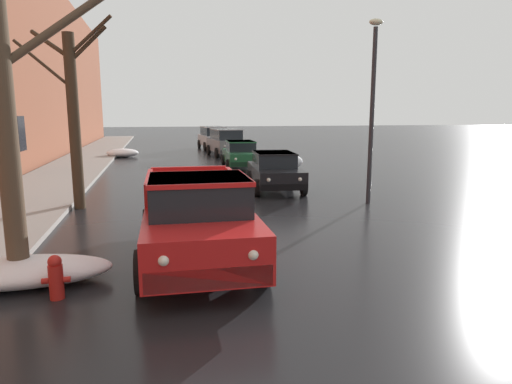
{
  "coord_description": "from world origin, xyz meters",
  "views": [
    {
      "loc": [
        -1.98,
        1.4,
        2.87
      ],
      "look_at": [
        0.24,
        11.26,
        1.07
      ],
      "focal_mm": 31.19,
      "sensor_mm": 36.0,
      "label": 1
    }
  ],
  "objects_px": {
    "pickup_truck_red_approaching_near_lane": "(197,217)",
    "fire_hydrant": "(56,277)",
    "street_lamp_post": "(372,102)",
    "bare_tree_mid_block": "(73,114)",
    "sedan_black_parked_kerbside_close": "(274,170)",
    "suv_grey_parked_far_down_block": "(226,141)",
    "sedan_green_parked_kerbside_mid": "(241,154)",
    "suv_silver_queued_behind_truck": "(213,137)"
  },
  "relations": [
    {
      "from": "pickup_truck_red_approaching_near_lane",
      "to": "fire_hydrant",
      "type": "relative_size",
      "value": 7.38
    },
    {
      "from": "bare_tree_mid_block",
      "to": "sedan_green_parked_kerbside_mid",
      "type": "relative_size",
      "value": 1.32
    },
    {
      "from": "suv_silver_queued_behind_truck",
      "to": "street_lamp_post",
      "type": "bearing_deg",
      "value": -84.75
    },
    {
      "from": "pickup_truck_red_approaching_near_lane",
      "to": "sedan_green_parked_kerbside_mid",
      "type": "xyz_separation_m",
      "value": [
        3.67,
        14.75,
        -0.13
      ]
    },
    {
      "from": "sedan_black_parked_kerbside_close",
      "to": "fire_hydrant",
      "type": "xyz_separation_m",
      "value": [
        -5.94,
        -9.0,
        -0.39
      ]
    },
    {
      "from": "bare_tree_mid_block",
      "to": "sedan_green_parked_kerbside_mid",
      "type": "height_order",
      "value": "bare_tree_mid_block"
    },
    {
      "from": "bare_tree_mid_block",
      "to": "pickup_truck_red_approaching_near_lane",
      "type": "relative_size",
      "value": 1.07
    },
    {
      "from": "suv_silver_queued_behind_truck",
      "to": "bare_tree_mid_block",
      "type": "bearing_deg",
      "value": -107.7
    },
    {
      "from": "sedan_green_parked_kerbside_mid",
      "to": "suv_silver_queued_behind_truck",
      "type": "relative_size",
      "value": 0.91
    },
    {
      "from": "pickup_truck_red_approaching_near_lane",
      "to": "fire_hydrant",
      "type": "bearing_deg",
      "value": -150.01
    },
    {
      "from": "bare_tree_mid_block",
      "to": "fire_hydrant",
      "type": "xyz_separation_m",
      "value": [
        0.75,
        -7.09,
        -2.5
      ]
    },
    {
      "from": "sedan_black_parked_kerbside_close",
      "to": "suv_grey_parked_far_down_block",
      "type": "bearing_deg",
      "value": 88.67
    },
    {
      "from": "pickup_truck_red_approaching_near_lane",
      "to": "suv_grey_parked_far_down_block",
      "type": "height_order",
      "value": "suv_grey_parked_far_down_block"
    },
    {
      "from": "bare_tree_mid_block",
      "to": "pickup_truck_red_approaching_near_lane",
      "type": "bearing_deg",
      "value": -61.89
    },
    {
      "from": "sedan_green_parked_kerbside_mid",
      "to": "suv_grey_parked_far_down_block",
      "type": "distance_m",
      "value": 6.8
    },
    {
      "from": "suv_grey_parked_far_down_block",
      "to": "suv_silver_queued_behind_truck",
      "type": "relative_size",
      "value": 0.96
    },
    {
      "from": "sedan_black_parked_kerbside_close",
      "to": "fire_hydrant",
      "type": "height_order",
      "value": "sedan_black_parked_kerbside_close"
    },
    {
      "from": "sedan_green_parked_kerbside_mid",
      "to": "suv_grey_parked_far_down_block",
      "type": "bearing_deg",
      "value": 87.73
    },
    {
      "from": "sedan_black_parked_kerbside_close",
      "to": "suv_grey_parked_far_down_block",
      "type": "height_order",
      "value": "suv_grey_parked_far_down_block"
    },
    {
      "from": "bare_tree_mid_block",
      "to": "pickup_truck_red_approaching_near_lane",
      "type": "xyz_separation_m",
      "value": [
        3.07,
        -5.75,
        -1.97
      ]
    },
    {
      "from": "bare_tree_mid_block",
      "to": "suv_silver_queued_behind_truck",
      "type": "height_order",
      "value": "bare_tree_mid_block"
    },
    {
      "from": "suv_grey_parked_far_down_block",
      "to": "sedan_green_parked_kerbside_mid",
      "type": "bearing_deg",
      "value": -92.27
    },
    {
      "from": "pickup_truck_red_approaching_near_lane",
      "to": "street_lamp_post",
      "type": "distance_m",
      "value": 7.83
    },
    {
      "from": "bare_tree_mid_block",
      "to": "sedan_black_parked_kerbside_close",
      "type": "xyz_separation_m",
      "value": [
        6.69,
        1.91,
        -2.1
      ]
    },
    {
      "from": "fire_hydrant",
      "to": "suv_silver_queued_behind_truck",
      "type": "bearing_deg",
      "value": 77.91
    },
    {
      "from": "sedan_black_parked_kerbside_close",
      "to": "suv_grey_parked_far_down_block",
      "type": "xyz_separation_m",
      "value": [
        0.32,
        13.88,
        0.24
      ]
    },
    {
      "from": "bare_tree_mid_block",
      "to": "sedan_black_parked_kerbside_close",
      "type": "height_order",
      "value": "bare_tree_mid_block"
    },
    {
      "from": "pickup_truck_red_approaching_near_lane",
      "to": "street_lamp_post",
      "type": "xyz_separation_m",
      "value": [
        5.93,
        4.55,
        2.32
      ]
    },
    {
      "from": "bare_tree_mid_block",
      "to": "fire_hydrant",
      "type": "distance_m",
      "value": 7.56
    },
    {
      "from": "pickup_truck_red_approaching_near_lane",
      "to": "suv_grey_parked_far_down_block",
      "type": "xyz_separation_m",
      "value": [
        3.94,
        21.55,
        0.11
      ]
    },
    {
      "from": "sedan_black_parked_kerbside_close",
      "to": "fire_hydrant",
      "type": "bearing_deg",
      "value": -123.41
    },
    {
      "from": "bare_tree_mid_block",
      "to": "suv_silver_queued_behind_truck",
      "type": "bearing_deg",
      "value": 72.3
    },
    {
      "from": "suv_grey_parked_far_down_block",
      "to": "fire_hydrant",
      "type": "height_order",
      "value": "suv_grey_parked_far_down_block"
    },
    {
      "from": "sedan_green_parked_kerbside_mid",
      "to": "suv_silver_queued_behind_truck",
      "type": "bearing_deg",
      "value": 89.26
    },
    {
      "from": "suv_grey_parked_far_down_block",
      "to": "street_lamp_post",
      "type": "xyz_separation_m",
      "value": [
        1.99,
        -16.99,
        2.21
      ]
    },
    {
      "from": "bare_tree_mid_block",
      "to": "suv_grey_parked_far_down_block",
      "type": "distance_m",
      "value": 17.38
    },
    {
      "from": "sedan_green_parked_kerbside_mid",
      "to": "suv_silver_queued_behind_truck",
      "type": "height_order",
      "value": "suv_silver_queued_behind_truck"
    },
    {
      "from": "street_lamp_post",
      "to": "suv_grey_parked_far_down_block",
      "type": "bearing_deg",
      "value": 96.68
    },
    {
      "from": "pickup_truck_red_approaching_near_lane",
      "to": "sedan_green_parked_kerbside_mid",
      "type": "bearing_deg",
      "value": 76.03
    },
    {
      "from": "sedan_black_parked_kerbside_close",
      "to": "street_lamp_post",
      "type": "height_order",
      "value": "street_lamp_post"
    },
    {
      "from": "sedan_black_parked_kerbside_close",
      "to": "suv_grey_parked_far_down_block",
      "type": "distance_m",
      "value": 13.89
    },
    {
      "from": "sedan_green_parked_kerbside_mid",
      "to": "street_lamp_post",
      "type": "relative_size",
      "value": 0.74
    }
  ]
}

